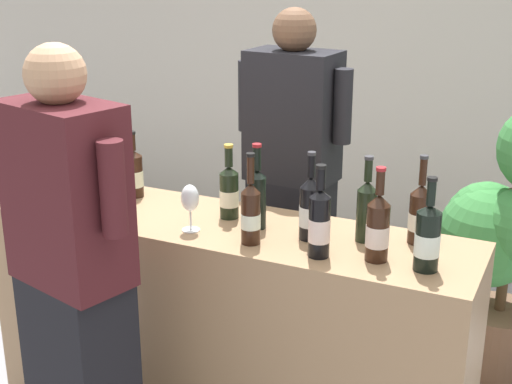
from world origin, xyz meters
name	(u,v)px	position (x,y,z in m)	size (l,w,h in m)	color
wall_back	(401,31)	(0.00, 2.60, 1.40)	(8.00, 0.10, 2.80)	beige
counter	(226,327)	(0.00, 0.00, 0.46)	(1.98, 0.51, 0.91)	#9E7A56
wine_bottle_0	(134,173)	(-0.50, 0.12, 1.02)	(0.08, 0.08, 0.29)	black
wine_bottle_1	(366,209)	(0.55, 0.07, 1.04)	(0.07, 0.07, 0.32)	black
wine_bottle_2	(229,191)	(-0.01, 0.07, 1.02)	(0.08, 0.08, 0.30)	black
wine_bottle_3	(38,172)	(-0.84, -0.09, 1.04)	(0.07, 0.07, 0.31)	black
wine_bottle_4	(428,238)	(0.81, -0.09, 1.03)	(0.08, 0.08, 0.33)	black
wine_bottle_5	(257,196)	(0.13, 0.02, 1.04)	(0.07, 0.07, 0.33)	black
wine_bottle_6	(420,214)	(0.73, 0.13, 1.03)	(0.08, 0.08, 0.33)	black
wine_bottle_7	(319,223)	(0.45, -0.14, 1.04)	(0.08, 0.08, 0.33)	black
wine_bottle_8	(311,208)	(0.36, 0.00, 1.03)	(0.08, 0.08, 0.33)	black
wine_bottle_9	(378,228)	(0.64, -0.08, 1.03)	(0.08, 0.08, 0.33)	black
wine_bottle_10	(251,212)	(0.18, -0.13, 1.03)	(0.07, 0.07, 0.34)	black
wine_glass	(190,200)	(-0.08, -0.12, 1.04)	(0.07, 0.07, 0.18)	silver
person_server	(292,201)	(0.05, 0.57, 0.83)	(0.55, 0.27, 1.70)	black
person_guest	(75,298)	(-0.25, -0.61, 0.81)	(0.55, 0.34, 1.67)	black
potted_shrub	(506,231)	(0.96, 0.96, 0.70)	(0.63, 0.48, 1.30)	brown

